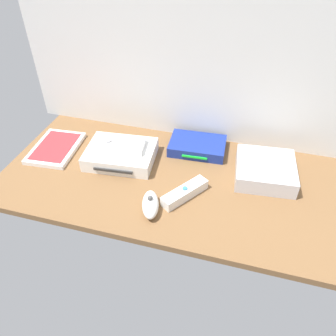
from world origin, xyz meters
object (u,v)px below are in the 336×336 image
remote_nunchuk (150,204)px  remote_classic_pad (121,145)px  game_console (121,154)px  network_router (197,146)px  remote_wand (185,193)px  mini_computer (265,170)px  game_case (56,148)px

remote_nunchuk → remote_classic_pad: remote_classic_pad is taller
game_console → network_router: game_console is taller
remote_wand → remote_classic_pad: size_ratio=0.93×
game_console → mini_computer: mini_computer is taller
game_case → remote_wand: size_ratio=1.40×
mini_computer → remote_wand: (-20.88, -14.75, -1.13)cm
network_router → remote_wand: size_ratio=1.31×
game_case → remote_nunchuk: remote_nunchuk is taller
remote_classic_pad → remote_wand: bearing=-34.8°
game_console → network_router: 25.07cm
game_console → remote_nunchuk: 24.01cm
remote_nunchuk → game_console: bearing=113.4°
remote_wand → mini_computer: bearing=69.6°
network_router → remote_nunchuk: (-6.55, -29.73, 0.34)cm
network_router → game_console: bearing=-155.7°
remote_wand → remote_classic_pad: 26.22cm
mini_computer → remote_nunchuk: mini_computer is taller
remote_wand → remote_classic_pad: remote_classic_pad is taller
remote_classic_pad → mini_computer: bearing=-4.1°
mini_computer → game_case: (-67.06, -4.73, -1.88)cm
game_console → remote_wand: 25.76cm
game_case → remote_nunchuk: size_ratio=1.84×
network_router → remote_nunchuk: bearing=-105.6°
mini_computer → remote_nunchuk: size_ratio=1.70×
network_router → remote_classic_pad: remote_classic_pad is taller
game_console → remote_nunchuk: bearing=-54.6°
remote_wand → remote_nunchuk: size_ratio=1.31×
mini_computer → remote_nunchuk: bearing=-142.3°
game_case → network_router: 46.76cm
remote_nunchuk → remote_classic_pad: bearing=112.0°
mini_computer → game_case: bearing=-176.0°
network_router → remote_nunchuk: 30.45cm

